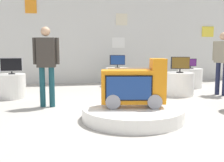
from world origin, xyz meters
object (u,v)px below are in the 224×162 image
(tv_on_left_rear, at_px, (190,63))
(tv_on_right_rear, at_px, (117,61))
(main_display_pedestal, at_px, (133,113))
(shopper_browsing_near_truck, at_px, (46,60))
(tv_on_far_right, at_px, (180,64))
(display_pedestal_far_right, at_px, (179,84))
(shopper_browsing_rear, at_px, (222,59))
(tv_on_center_rear, at_px, (11,65))
(novelty_firetruck_tv, at_px, (134,88))
(display_pedestal_right_rear, at_px, (117,77))
(display_pedestal_left_rear, at_px, (190,78))
(display_pedestal_center_rear, at_px, (12,86))

(tv_on_left_rear, bearing_deg, tv_on_right_rear, 162.17)
(main_display_pedestal, height_order, shopper_browsing_near_truck, shopper_browsing_near_truck)
(tv_on_far_right, bearing_deg, display_pedestal_far_right, 109.96)
(tv_on_far_right, height_order, shopper_browsing_rear, shopper_browsing_rear)
(main_display_pedestal, xyz_separation_m, display_pedestal_far_right, (1.88, 2.07, 0.20))
(tv_on_center_rear, bearing_deg, tv_on_far_right, -5.63)
(novelty_firetruck_tv, relative_size, tv_on_left_rear, 2.98)
(display_pedestal_right_rear, bearing_deg, display_pedestal_far_right, -56.98)
(novelty_firetruck_tv, height_order, tv_on_right_rear, novelty_firetruck_tv)
(tv_on_left_rear, bearing_deg, display_pedestal_right_rear, 162.08)
(tv_on_left_rear, relative_size, tv_on_center_rear, 0.71)
(display_pedestal_far_right, xyz_separation_m, tv_on_far_right, (0.00, -0.00, 0.55))
(tv_on_left_rear, relative_size, display_pedestal_right_rear, 0.49)
(tv_on_center_rear, bearing_deg, display_pedestal_right_rear, 26.96)
(main_display_pedestal, xyz_separation_m, tv_on_center_rear, (-2.49, 2.50, 0.73))
(display_pedestal_left_rear, distance_m, tv_on_center_rear, 5.43)
(display_pedestal_center_rear, relative_size, display_pedestal_far_right, 0.88)
(shopper_browsing_near_truck, bearing_deg, novelty_firetruck_tv, -39.77)
(tv_on_left_rear, xyz_separation_m, display_pedestal_right_rear, (-2.26, 0.73, -0.47))
(tv_on_right_rear, distance_m, shopper_browsing_near_truck, 3.50)
(display_pedestal_center_rear, bearing_deg, main_display_pedestal, -45.16)
(tv_on_left_rear, height_order, shopper_browsing_rear, shopper_browsing_rear)
(display_pedestal_center_rear, bearing_deg, display_pedestal_far_right, -5.64)
(display_pedestal_right_rear, xyz_separation_m, tv_on_far_right, (1.30, -2.00, 0.55))
(tv_on_center_rear, height_order, shopper_browsing_near_truck, shopper_browsing_near_truck)
(main_display_pedestal, bearing_deg, display_pedestal_left_rear, 49.60)
(tv_on_left_rear, bearing_deg, main_display_pedestal, -130.43)
(display_pedestal_center_rear, xyz_separation_m, tv_on_far_right, (4.37, -0.44, 0.55))
(tv_on_center_rear, relative_size, display_pedestal_far_right, 0.73)
(novelty_firetruck_tv, relative_size, shopper_browsing_near_truck, 0.68)
(display_pedestal_right_rear, relative_size, shopper_browsing_near_truck, 0.46)
(display_pedestal_right_rear, bearing_deg, main_display_pedestal, -98.16)
(tv_on_left_rear, xyz_separation_m, display_pedestal_center_rear, (-5.33, -0.83, -0.47))
(novelty_firetruck_tv, distance_m, tv_on_far_right, 2.80)
(main_display_pedestal, bearing_deg, tv_on_far_right, 47.77)
(tv_on_far_right, bearing_deg, display_pedestal_center_rear, 174.31)
(novelty_firetruck_tv, xyz_separation_m, shopper_browsing_near_truck, (-1.58, 1.31, 0.43))
(display_pedestal_center_rear, bearing_deg, display_pedestal_right_rear, 26.89)
(display_pedestal_left_rear, distance_m, tv_on_right_rear, 2.43)
(main_display_pedestal, relative_size, novelty_firetruck_tv, 1.56)
(tv_on_left_rear, xyz_separation_m, shopper_browsing_rear, (0.15, -1.46, 0.21))
(display_pedestal_center_rear, xyz_separation_m, tv_on_right_rear, (3.08, 1.56, 0.55))
(main_display_pedestal, xyz_separation_m, novelty_firetruck_tv, (0.02, -0.01, 0.46))
(tv_on_left_rear, bearing_deg, shopper_browsing_rear, -84.07)
(display_pedestal_left_rear, relative_size, tv_on_far_right, 1.64)
(tv_on_right_rear, bearing_deg, tv_on_center_rear, -153.11)
(display_pedestal_left_rear, distance_m, shopper_browsing_rear, 1.62)
(tv_on_right_rear, bearing_deg, tv_on_left_rear, -17.83)
(tv_on_right_rear, bearing_deg, display_pedestal_center_rear, -153.18)
(display_pedestal_center_rear, relative_size, tv_on_center_rear, 1.21)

